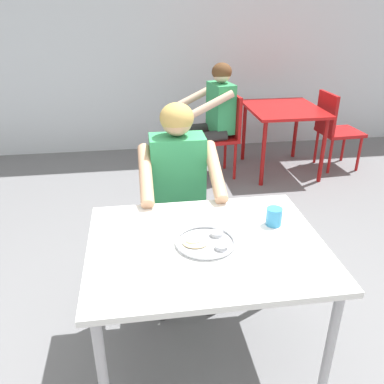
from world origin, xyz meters
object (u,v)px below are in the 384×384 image
chair_foreground (176,205)px  thali_tray (206,242)px  table_foreground (206,256)px  drinking_cup (274,216)px  diner_foreground (179,187)px  chair_red_right (334,126)px  table_background_red (283,116)px  chair_red_left (223,131)px  patron_background (213,111)px

chair_foreground → thali_tray: bearing=-87.2°
table_foreground → drinking_cup: size_ratio=11.98×
diner_foreground → chair_red_right: 2.70m
diner_foreground → table_background_red: (1.36, 1.86, -0.10)m
table_background_red → chair_red_left: bearing=-176.6°
drinking_cup → diner_foreground: (-0.42, 0.55, -0.07)m
chair_red_right → patron_background: size_ratio=0.72×
table_background_red → chair_foreground: bearing=-129.7°
chair_foreground → table_background_red: (1.36, 1.63, 0.14)m
thali_tray → chair_red_right: bearing=52.8°
table_background_red → patron_background: patron_background is taller
chair_foreground → chair_red_right: chair_red_right is taller
table_foreground → chair_foreground: (-0.05, 0.90, -0.18)m
thali_tray → chair_foreground: size_ratio=0.33×
thali_tray → chair_red_left: (0.64, 2.50, -0.26)m
drinking_cup → chair_red_left: size_ratio=0.10×
diner_foreground → chair_red_right: diner_foreground is taller
diner_foreground → drinking_cup: bearing=-53.0°
diner_foreground → patron_background: size_ratio=1.03×
chair_foreground → patron_background: size_ratio=0.71×
diner_foreground → chair_foreground: bearing=89.7°
table_foreground → chair_red_left: 2.58m
thali_tray → chair_red_left: size_ratio=0.32×
drinking_cup → chair_red_right: 2.87m
chair_foreground → chair_red_left: chair_red_left is taller
drinking_cup → chair_foreground: 0.93m
table_foreground → diner_foreground: (-0.05, 0.67, 0.06)m
chair_foreground → patron_background: patron_background is taller
diner_foreground → chair_red_left: (0.69, 1.82, -0.23)m
chair_red_right → chair_foreground: bearing=-140.4°
chair_foreground → chair_red_right: size_ratio=0.99×
diner_foreground → patron_background: bearing=72.8°
thali_tray → chair_foreground: chair_foreground is taller
chair_red_left → diner_foreground: bearing=-110.7°
table_foreground → chair_red_left: bearing=75.7°
chair_red_right → chair_red_left: bearing=-178.7°
drinking_cup → patron_background: 2.40m
drinking_cup → chair_red_right: (1.54, 2.40, -0.31)m
diner_foreground → chair_red_left: bearing=69.3°
chair_foreground → patron_background: 1.73m
table_background_red → diner_foreground: bearing=-126.2°
thali_tray → chair_red_left: 2.59m
drinking_cup → chair_red_right: bearing=57.2°
diner_foreground → patron_background: diner_foreground is taller
chair_foreground → table_background_red: bearing=50.3°
table_background_red → patron_background: (-0.79, -0.02, 0.09)m
chair_red_right → table_background_red: bearing=178.9°
chair_red_right → thali_tray: bearing=-127.2°
drinking_cup → diner_foreground: bearing=127.0°
table_foreground → drinking_cup: drinking_cup is taller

